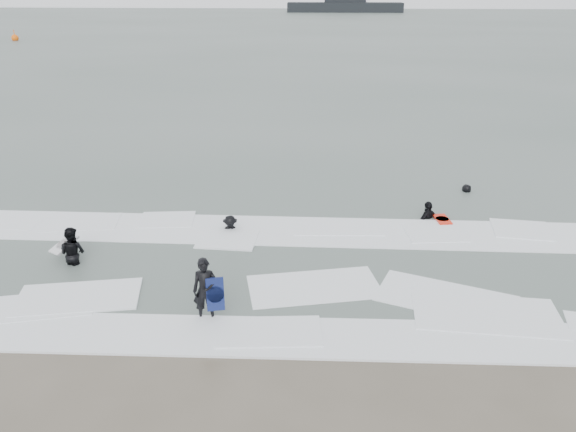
# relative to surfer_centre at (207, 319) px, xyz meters

# --- Properties ---
(ground) EXTENTS (320.00, 320.00, 0.00)m
(ground) POSITION_rel_surfer_centre_xyz_m (1.98, -0.18, 0.00)
(ground) COLOR brown
(ground) RESTS_ON ground
(sea) EXTENTS (320.00, 320.00, 0.00)m
(sea) POSITION_rel_surfer_centre_xyz_m (1.98, 79.82, 0.06)
(sea) COLOR #47544C
(sea) RESTS_ON ground
(surfer_centre) EXTENTS (0.74, 0.53, 1.88)m
(surfer_centre) POSITION_rel_surfer_centre_xyz_m (0.00, 0.00, 0.00)
(surfer_centre) COLOR black
(surfer_centre) RESTS_ON ground
(surfer_wading) EXTENTS (1.04, 0.90, 1.85)m
(surfer_wading) POSITION_rel_surfer_centre_xyz_m (-5.01, 3.00, 0.00)
(surfer_wading) COLOR black
(surfer_wading) RESTS_ON ground
(surfer_breaker) EXTENTS (1.10, 0.90, 1.48)m
(surfer_breaker) POSITION_rel_surfer_centre_xyz_m (-0.23, 5.80, 0.00)
(surfer_breaker) COLOR black
(surfer_breaker) RESTS_ON ground
(surfer_right_near) EXTENTS (1.12, 1.07, 1.87)m
(surfer_right_near) POSITION_rel_surfer_centre_xyz_m (7.32, 7.43, 0.00)
(surfer_right_near) COLOR black
(surfer_right_near) RESTS_ON ground
(surfer_right_far) EXTENTS (0.85, 0.67, 1.51)m
(surfer_right_far) POSITION_rel_surfer_centre_xyz_m (9.51, 10.44, 0.00)
(surfer_right_far) COLOR black
(surfer_right_far) RESTS_ON ground
(surf_foam) EXTENTS (30.03, 9.06, 0.09)m
(surf_foam) POSITION_rel_surfer_centre_xyz_m (1.98, 3.52, 0.04)
(surf_foam) COLOR white
(surf_foam) RESTS_ON ground
(bodyboards) EXTENTS (14.00, 7.86, 1.25)m
(bodyboards) POSITION_rel_surfer_centre_xyz_m (0.91, 3.50, 0.50)
(bodyboards) COLOR #101A4C
(bodyboards) RESTS_ON ground
(buoy) EXTENTS (1.00, 1.00, 1.65)m
(buoy) POSITION_rel_surfer_centre_xyz_m (-41.72, 70.14, 0.42)
(buoy) COLOR #FA5D0B
(buoy) RESTS_ON ground
(vessel_horizon) EXTENTS (29.82, 5.33, 4.05)m
(vessel_horizon) POSITION_rel_surfer_centre_xyz_m (9.00, 143.03, 1.50)
(vessel_horizon) COLOR black
(vessel_horizon) RESTS_ON ground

